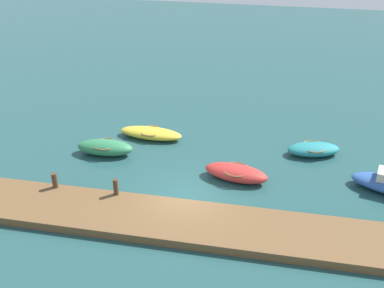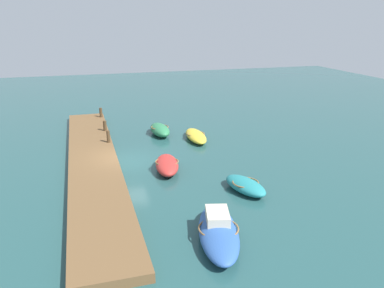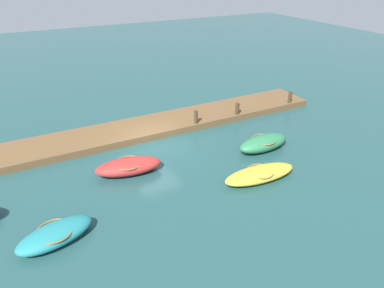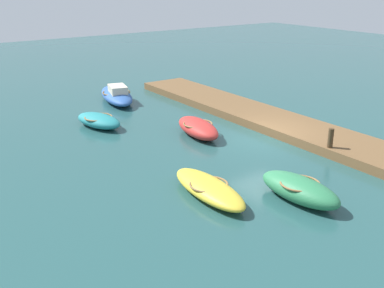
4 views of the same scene
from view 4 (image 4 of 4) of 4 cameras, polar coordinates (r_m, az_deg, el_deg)
ground_plane at (r=21.91m, az=8.79°, el=0.55°), size 84.00×84.00×0.00m
dock_platform at (r=23.25m, az=12.47°, el=1.99°), size 24.57×2.97×0.41m
rowboat_green at (r=16.13m, az=13.18°, el=-5.47°), size 3.25×1.47×0.84m
rowboat_red at (r=22.08m, az=0.74°, el=2.03°), size 3.48×1.88×0.78m
motorboat_blue at (r=28.60m, az=-9.32°, el=6.04°), size 4.96×2.73×1.09m
dinghy_teal at (r=23.87m, az=-11.50°, el=2.88°), size 3.18×2.01×0.67m
rowboat_yellow at (r=16.05m, az=2.09°, el=-5.52°), size 3.90×1.52×0.60m
mooring_post_mid_east at (r=20.22m, az=16.81°, el=0.72°), size 0.23×0.23×0.84m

